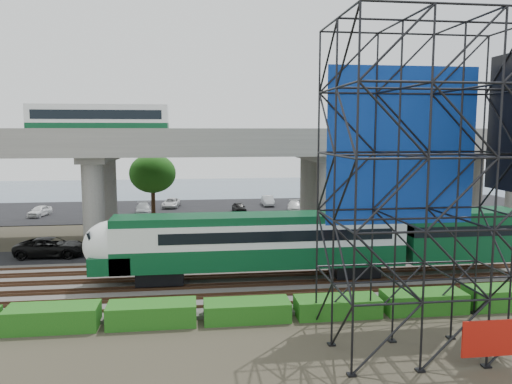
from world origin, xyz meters
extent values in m
plane|color=#474233|center=(0.00, 0.00, 0.00)|extent=(140.00, 140.00, 0.00)
cube|color=slate|center=(0.00, 2.00, 0.10)|extent=(90.00, 12.00, 0.20)
cube|color=black|center=(0.00, 10.50, 0.04)|extent=(90.00, 5.00, 0.08)
cube|color=black|center=(0.00, 34.00, 0.04)|extent=(90.00, 18.00, 0.08)
cube|color=#42596C|center=(0.00, 56.00, 0.01)|extent=(140.00, 40.00, 0.03)
cube|color=#472D1E|center=(0.00, -2.72, 0.28)|extent=(90.00, 0.08, 0.16)
cube|color=#472D1E|center=(0.00, -1.28, 0.28)|extent=(90.00, 0.08, 0.16)
cube|color=#472D1E|center=(0.00, -0.72, 0.28)|extent=(90.00, 0.08, 0.16)
cube|color=#472D1E|center=(0.00, 0.72, 0.28)|extent=(90.00, 0.08, 0.16)
cube|color=#472D1E|center=(0.00, 1.28, 0.28)|extent=(90.00, 0.08, 0.16)
cube|color=#472D1E|center=(0.00, 2.72, 0.28)|extent=(90.00, 0.08, 0.16)
cube|color=#472D1E|center=(0.00, 3.28, 0.28)|extent=(90.00, 0.08, 0.16)
cube|color=#472D1E|center=(0.00, 4.72, 0.28)|extent=(90.00, 0.08, 0.16)
cube|color=#472D1E|center=(0.00, 5.28, 0.28)|extent=(90.00, 0.08, 0.16)
cube|color=#472D1E|center=(0.00, 6.72, 0.28)|extent=(90.00, 0.08, 0.16)
cube|color=black|center=(-3.95, 2.00, 0.81)|extent=(3.00, 2.20, 0.90)
cube|color=black|center=(9.05, 2.00, 0.81)|extent=(3.00, 2.20, 0.90)
cube|color=#093F20|center=(2.55, 2.00, 1.96)|extent=(19.00, 3.00, 1.40)
cube|color=silver|center=(2.55, 2.00, 3.41)|extent=(19.00, 3.00, 1.50)
cube|color=#093F20|center=(2.55, 2.00, 4.41)|extent=(19.00, 2.60, 0.50)
cube|color=black|center=(3.55, 2.00, 3.46)|extent=(15.00, 3.06, 0.70)
ellipsoid|color=silver|center=(-6.95, 2.00, 2.86)|extent=(3.60, 3.00, 3.20)
cube|color=#093F20|center=(-6.95, 2.00, 1.81)|extent=(2.60, 3.00, 1.10)
cube|color=black|center=(-8.05, 2.00, 3.36)|extent=(0.48, 2.00, 1.09)
cube|color=#093F20|center=(16.55, 2.00, 2.96)|extent=(8.00, 3.00, 3.40)
cube|color=#9E9B93|center=(0.00, 16.00, 8.60)|extent=(80.00, 12.00, 1.20)
cube|color=#9E9B93|center=(0.00, 10.25, 9.75)|extent=(80.00, 0.50, 1.10)
cube|color=#9E9B93|center=(0.00, 21.75, 9.75)|extent=(80.00, 0.50, 1.10)
cylinder|color=#9E9B93|center=(-10.00, 12.50, 4.00)|extent=(1.80, 1.80, 8.00)
cylinder|color=#9E9B93|center=(-10.00, 19.50, 4.00)|extent=(1.80, 1.80, 8.00)
cube|color=#9E9B93|center=(-10.00, 16.00, 7.70)|extent=(2.40, 9.00, 0.60)
cylinder|color=#9E9B93|center=(10.00, 12.50, 4.00)|extent=(1.80, 1.80, 8.00)
cylinder|color=#9E9B93|center=(10.00, 19.50, 4.00)|extent=(1.80, 1.80, 8.00)
cube|color=#9E9B93|center=(10.00, 16.00, 7.70)|extent=(2.40, 9.00, 0.60)
cylinder|color=#9E9B93|center=(28.00, 19.50, 4.00)|extent=(1.80, 1.80, 8.00)
cube|color=#9E9B93|center=(28.00, 16.00, 7.70)|extent=(2.40, 9.00, 0.60)
cube|color=black|center=(-9.87, 16.00, 9.55)|extent=(12.00, 2.50, 0.70)
cube|color=#093F20|center=(-9.87, 16.00, 10.35)|extent=(12.00, 2.50, 0.90)
cube|color=silver|center=(-9.87, 16.00, 11.45)|extent=(12.00, 2.50, 1.30)
cube|color=black|center=(-9.87, 16.00, 11.50)|extent=(11.00, 2.56, 0.80)
cube|color=silver|center=(-9.87, 16.00, 12.25)|extent=(12.00, 2.40, 0.30)
cube|color=#0E369F|center=(9.13, -4.95, 9.30)|extent=(8.10, 0.08, 8.25)
cube|color=#B7170D|center=(10.63, -11.05, 1.30)|extent=(2.40, 0.08, 1.60)
cube|color=black|center=(9.13, -8.00, 0.04)|extent=(9.36, 6.36, 0.08)
cube|color=#135614|center=(-9.00, -4.30, 0.60)|extent=(4.60, 1.80, 1.20)
cube|color=#135614|center=(-4.00, -4.30, 0.58)|extent=(4.60, 1.80, 1.15)
cube|color=#135614|center=(1.00, -4.30, 0.52)|extent=(4.60, 1.80, 1.03)
cube|color=#135614|center=(6.00, -4.30, 0.51)|extent=(4.60, 1.80, 1.01)
cube|color=#135614|center=(11.00, -4.30, 0.56)|extent=(4.60, 1.80, 1.12)
cube|color=#135614|center=(16.00, -4.30, 0.60)|extent=(4.60, 1.80, 1.20)
cylinder|color=#382314|center=(14.00, 12.50, 2.40)|extent=(0.44, 0.44, 4.80)
ellipsoid|color=#135614|center=(14.00, 12.50, 5.60)|extent=(4.94, 4.94, 4.18)
cylinder|color=#382314|center=(-6.00, 24.00, 2.40)|extent=(0.44, 0.44, 4.80)
ellipsoid|color=#135614|center=(-6.00, 24.00, 5.60)|extent=(4.94, 4.94, 4.18)
imported|color=black|center=(-13.08, 10.91, 0.85)|extent=(5.62, 2.72, 1.54)
imported|color=white|center=(-19.77, 31.00, 0.71)|extent=(2.34, 3.93, 1.25)
imported|color=#9B9CA2|center=(-13.16, 36.00, 0.68)|extent=(1.81, 3.82, 1.21)
imported|color=#A0A5A8|center=(-7.74, 31.00, 0.72)|extent=(2.21, 4.57, 1.28)
imported|color=silver|center=(-4.59, 36.00, 0.68)|extent=(2.50, 4.51, 1.19)
imported|color=black|center=(3.92, 31.00, 0.67)|extent=(1.76, 3.59, 1.18)
imported|color=#ABB0B3|center=(8.29, 36.00, 0.74)|extent=(1.44, 4.01, 1.32)
imported|color=silver|center=(10.94, 31.00, 0.70)|extent=(2.54, 4.51, 1.23)
imported|color=#9EA0A5|center=(17.93, 36.00, 0.63)|extent=(2.34, 4.15, 1.10)
camera|label=1|loc=(-1.80, -29.94, 10.09)|focal=35.00mm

